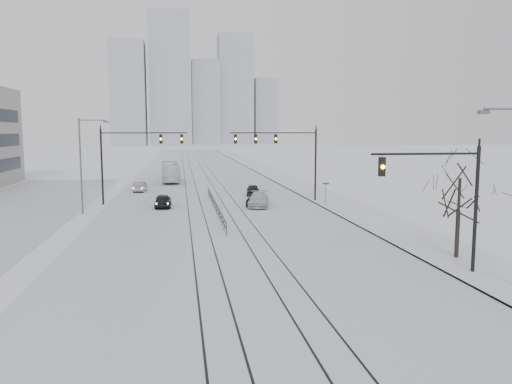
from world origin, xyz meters
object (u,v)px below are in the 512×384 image
traffic_mast_near (449,192)px  sedan_sb_inner (163,201)px  box_truck (170,172)px  sedan_sb_outer (140,187)px  sedan_nb_far (253,190)px  sedan_nb_right (259,200)px  sedan_nb_front (257,200)px  bare_tree (460,186)px

traffic_mast_near → sedan_sb_inner: bearing=120.5°
traffic_mast_near → box_truck: traffic_mast_near is taller
traffic_mast_near → box_truck: 55.50m
sedan_sb_outer → sedan_nb_far: bearing=159.9°
sedan_sb_inner → sedan_nb_right: (9.77, -0.98, 0.03)m
sedan_nb_front → box_truck: bearing=121.1°
sedan_sb_inner → sedan_nb_front: size_ratio=0.91×
traffic_mast_near → sedan_nb_far: bearing=98.8°
sedan_nb_far → box_truck: (-10.22, 18.13, 0.89)m
sedan_nb_far → traffic_mast_near: bearing=-74.0°
traffic_mast_near → sedan_sb_outer: (-19.29, 41.11, -3.91)m
bare_tree → box_truck: bare_tree is taller
traffic_mast_near → sedan_sb_outer: bearing=115.1°
sedan_sb_outer → box_truck: size_ratio=0.36×
bare_tree → traffic_mast_near: bearing=-128.8°
traffic_mast_near → sedan_nb_right: size_ratio=1.39×
sedan_sb_inner → box_truck: size_ratio=0.37×
sedan_nb_front → sedan_nb_right: bearing=-72.2°
bare_tree → sedan_sb_outer: bearing=119.7°
traffic_mast_near → sedan_nb_far: size_ratio=1.85×
bare_tree → sedan_nb_right: (-8.55, 23.02, -3.76)m
sedan_sb_inner → box_truck: 26.18m
sedan_nb_right → bare_tree: bearing=-58.3°
sedan_sb_inner → sedan_nb_front: sedan_sb_inner is taller
box_truck → sedan_nb_right: bearing=107.0°
sedan_nb_front → box_truck: 28.03m
traffic_mast_near → sedan_sb_inner: (-15.91, 27.01, -3.87)m
sedan_nb_front → sedan_nb_right: (0.08, -0.76, 0.10)m
traffic_mast_near → sedan_nb_far: 35.67m
box_truck → traffic_mast_near: bearing=104.1°
sedan_sb_inner → sedan_nb_front: (9.69, -0.23, -0.07)m
sedan_sb_inner → sedan_nb_front: bearing=179.2°
bare_tree → sedan_nb_front: 25.59m
sedan_nb_right → box_truck: size_ratio=0.46×
sedan_nb_far → sedan_nb_front: bearing=-88.4°
sedan_nb_right → sedan_sb_outer: bearing=142.5°
sedan_sb_inner → sedan_sb_outer: (-3.38, 14.10, -0.05)m
box_truck → bare_tree: bearing=107.5°
bare_tree → sedan_nb_front: bearing=109.9°
bare_tree → sedan_nb_far: (-7.81, 32.04, -3.84)m
sedan_sb_outer → sedan_nb_front: sedan_sb_outer is taller
sedan_nb_right → sedan_nb_far: sedan_nb_right is taller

